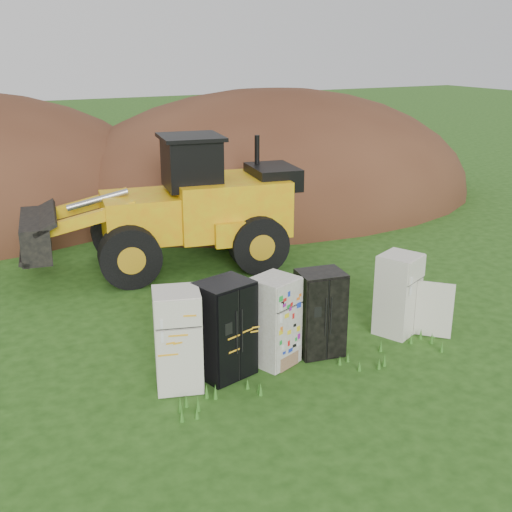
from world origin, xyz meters
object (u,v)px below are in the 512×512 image
Objects in this scene: fridge_leftmost at (178,339)px; fridge_dark_mid at (320,313)px; fridge_open_door at (398,294)px; wheel_loader at (160,204)px; fridge_black_side at (225,329)px; fridge_sticker at (274,321)px.

fridge_dark_mid is at bearing 15.66° from fridge_leftmost.
fridge_leftmost reaches higher than fridge_open_door.
fridge_leftmost is 4.78m from fridge_open_door.
fridge_leftmost is at bearing -97.46° from wheel_loader.
wheel_loader is at bearing 66.73° from fridge_black_side.
fridge_leftmost is 1.89m from fridge_sticker.
wheel_loader is at bearing 89.71° from fridge_leftmost.
fridge_dark_mid is 0.23× the size of wheel_loader.
fridge_sticker is at bearing -173.28° from fridge_dark_mid.
fridge_leftmost is at bearing 158.58° from fridge_sticker.
fridge_leftmost and fridge_black_side have the same top height.
fridge_open_door is (1.91, 0.04, 0.02)m from fridge_dark_mid.
fridge_open_door is at bearing -54.76° from wheel_loader.
wheel_loader reaches higher than fridge_leftmost.
fridge_dark_mid is 0.98× the size of fridge_open_door.
fridge_leftmost is 0.25× the size of wheel_loader.
fridge_leftmost reaches higher than fridge_sticker.
fridge_sticker reaches higher than fridge_open_door.
fridge_black_side is 3.88m from fridge_open_door.
fridge_leftmost is 6.39m from wheel_loader.
fridge_open_door is at bearing -21.45° from fridge_sticker.
fridge_black_side is 1.00m from fridge_sticker.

